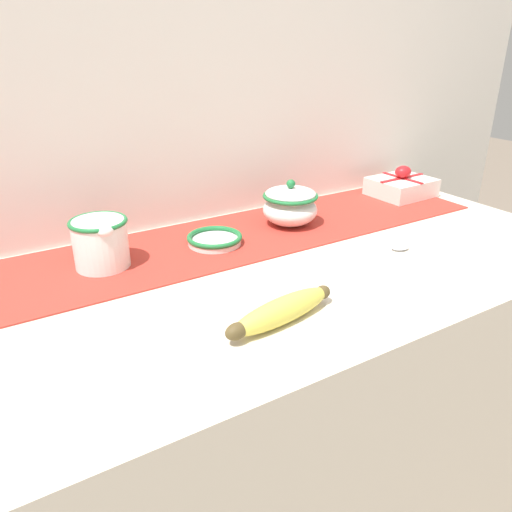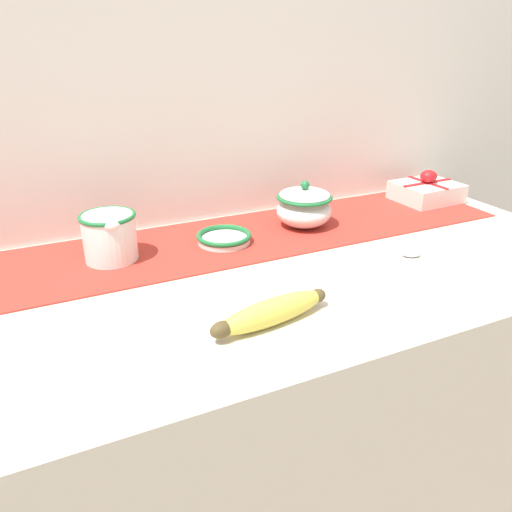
# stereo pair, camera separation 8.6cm
# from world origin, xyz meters

# --- Properties ---
(countertop) EXTENTS (1.46, 0.62, 0.90)m
(countertop) POSITION_xyz_m (0.00, 0.00, 0.45)
(countertop) COLOR beige
(countertop) RESTS_ON ground_plane
(back_wall) EXTENTS (2.26, 0.04, 2.40)m
(back_wall) POSITION_xyz_m (0.00, 0.33, 1.20)
(back_wall) COLOR silver
(back_wall) RESTS_ON ground_plane
(table_runner) EXTENTS (1.34, 0.27, 0.00)m
(table_runner) POSITION_xyz_m (0.00, 0.17, 0.91)
(table_runner) COLOR #B23328
(table_runner) RESTS_ON countertop
(cream_pitcher) EXTENTS (0.11, 0.12, 0.10)m
(cream_pitcher) POSITION_xyz_m (-0.21, 0.17, 0.96)
(cream_pitcher) COLOR white
(cream_pitcher) RESTS_ON countertop
(sugar_bowl) EXTENTS (0.12, 0.12, 0.11)m
(sugar_bowl) POSITION_xyz_m (0.22, 0.17, 0.95)
(sugar_bowl) COLOR white
(sugar_bowl) RESTS_ON countertop
(small_dish) EXTENTS (0.12, 0.12, 0.02)m
(small_dish) POSITION_xyz_m (0.02, 0.15, 0.92)
(small_dish) COLOR white
(small_dish) RESTS_ON countertop
(banana) EXTENTS (0.21, 0.07, 0.04)m
(banana) POSITION_xyz_m (-0.04, -0.17, 0.92)
(banana) COLOR #DBCC4C
(banana) RESTS_ON countertop
(spoon) EXTENTS (0.17, 0.07, 0.01)m
(spoon) POSITION_xyz_m (0.31, -0.06, 0.91)
(spoon) COLOR silver
(spoon) RESTS_ON countertop
(gift_box) EXTENTS (0.16, 0.14, 0.08)m
(gift_box) POSITION_xyz_m (0.60, 0.20, 0.93)
(gift_box) COLOR silver
(gift_box) RESTS_ON countertop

